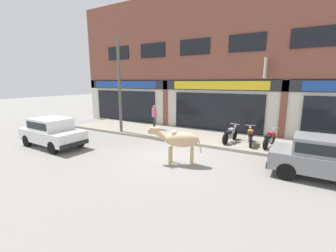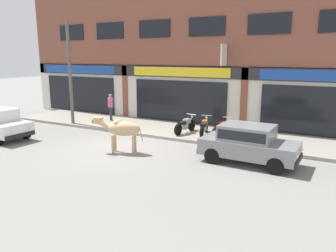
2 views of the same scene
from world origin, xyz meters
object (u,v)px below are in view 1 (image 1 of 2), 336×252
Objects in this scene: cow at (179,140)px; motorcycle_2 at (270,139)px; car_1 at (52,131)px; pedestrian at (154,114)px; car_0 at (327,157)px; motorcycle_0 at (230,135)px; motorcycle_1 at (250,137)px; utility_pole at (120,87)px.

motorcycle_2 is (2.93, 4.00, -0.48)m from cow.
pedestrian reaches higher than car_1.
car_1 is at bearing -169.60° from car_0.
car_1 is (-6.73, -1.00, -0.19)m from cow.
car_0 is at bearing -35.34° from motorcycle_0.
pedestrian is (-9.26, 3.58, 0.31)m from car_0.
cow reaches higher than motorcycle_1.
cow is 1.14× the size of motorcycle_2.
motorcycle_1 and motorcycle_2 have the same top height.
utility_pole is at bearing -172.06° from motorcycle_0.
car_0 reaches higher than motorcycle_0.
utility_pole reaches higher than motorcycle_0.
utility_pole is (-5.70, 3.01, 1.97)m from cow.
cow is 4.99m from motorcycle_2.
motorcycle_1 is at bearing 29.82° from car_1.
car_0 is at bearing 13.05° from cow.
car_1 is at bearing -152.64° from motorcycle_2.
cow reaches higher than car_0.
pedestrian reaches higher than car_0.
utility_pole reaches higher than pedestrian.
car_1 is 6.23m from pedestrian.
motorcycle_1 is (2.02, 4.02, -0.48)m from cow.
pedestrian is at bearing 50.65° from utility_pole.
motorcycle_0 is at bearing 75.46° from cow.
cow is 6.81m from car_1.
motorcycle_2 is (9.66, 5.00, -0.29)m from car_1.
cow is 5.10m from car_0.
motorcycle_2 is at bearing 1.66° from motorcycle_0.
motorcycle_2 is 7.28m from pedestrian.
car_1 reaches higher than motorcycle_1.
motorcycle_0 is 1.91m from motorcycle_2.
car_0 is 9.93m from pedestrian.
motorcycle_2 is at bearing 6.56° from utility_pole.
pedestrian is at bearing 158.86° from car_0.
car_1 is 0.65× the size of utility_pole.
car_1 is 10.88m from motorcycle_2.
cow is at bearing -126.21° from motorcycle_2.
cow is 1.29× the size of pedestrian.
motorcycle_1 is (-2.94, 2.87, -0.29)m from car_0.
car_1 is 9.20m from motorcycle_0.
cow is at bearing -104.54° from motorcycle_0.
motorcycle_2 is at bearing -5.76° from pedestrian.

